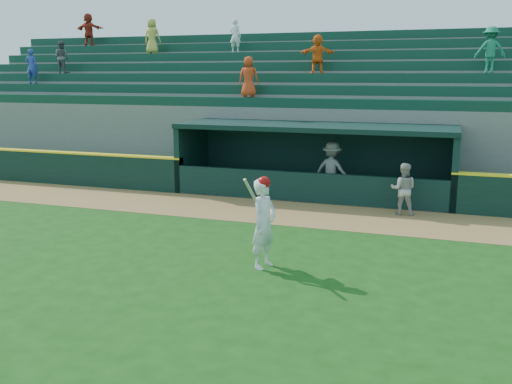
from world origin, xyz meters
TOP-DOWN VIEW (x-y plane):
  - ground at (0.00, 0.00)m, footprint 120.00×120.00m
  - warning_track at (0.00, 4.90)m, footprint 40.00×3.00m
  - field_wall_left at (-12.25, 6.55)m, footprint 15.50×0.30m
  - wall_stripe_left at (-12.25, 6.55)m, footprint 15.50×0.32m
  - dugout_player_front at (3.18, 5.82)m, footprint 0.79×0.63m
  - dugout_player_inside at (0.67, 7.54)m, footprint 1.35×0.95m
  - dugout at (0.00, 8.00)m, footprint 9.40×2.80m
  - stands at (-0.02, 12.57)m, footprint 34.50×6.25m
  - batter_at_plate at (0.75, -0.05)m, footprint 0.64×0.86m

SIDE VIEW (x-z plane):
  - ground at x=0.00m, z-range 0.00..0.00m
  - warning_track at x=0.00m, z-range 0.00..0.01m
  - field_wall_left at x=-12.25m, z-range 0.00..1.20m
  - dugout_player_front at x=3.18m, z-range 0.00..1.56m
  - dugout_player_inside at x=0.67m, z-range 0.00..1.90m
  - batter_at_plate at x=0.75m, z-range -0.01..2.02m
  - wall_stripe_left at x=-12.25m, z-range 1.20..1.26m
  - dugout at x=0.00m, z-range 0.13..2.59m
  - stands at x=-0.02m, z-range -1.15..5.94m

